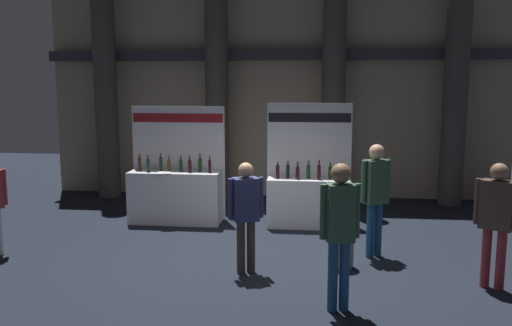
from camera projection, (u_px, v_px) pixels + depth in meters
ground_plane at (253, 261)px, 8.27m from camera, size 24.00×24.00×0.00m
hall_colonnade at (276, 72)px, 12.66m from camera, size 11.30×1.05×6.29m
exhibitor_booth_0 at (176, 192)px, 10.54m from camera, size 1.92×0.74×2.33m
exhibitor_booth_1 at (308, 196)px, 10.27m from camera, size 1.67×0.66×2.41m
trash_bin at (341, 248)px, 7.97m from camera, size 0.38×0.38×0.59m
visitor_0 at (375, 190)px, 8.34m from camera, size 0.48×0.39×1.84m
visitor_2 at (340, 224)px, 6.30m from camera, size 0.49×0.32×1.84m
visitor_3 at (496, 214)px, 7.02m from camera, size 0.51×0.41×1.74m
visitor_4 at (246, 208)px, 7.62m from camera, size 0.50×0.37×1.66m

